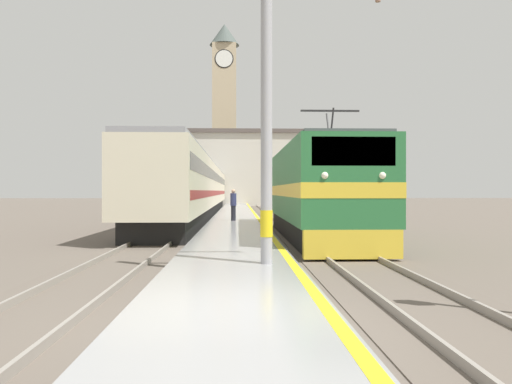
{
  "coord_description": "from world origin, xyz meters",
  "views": [
    {
      "loc": [
        0.09,
        -7.14,
        1.96
      ],
      "look_at": [
        1.44,
        29.06,
        1.89
      ],
      "focal_mm": 35.0,
      "sensor_mm": 36.0,
      "label": 1
    }
  ],
  "objects_px": {
    "person_on_platform": "(233,204)",
    "clock_tower": "(224,109)",
    "locomotive_train": "(314,192)",
    "catenary_mast": "(271,105)",
    "passenger_train": "(199,188)"
  },
  "relations": [
    {
      "from": "catenary_mast",
      "to": "person_on_platform",
      "type": "relative_size",
      "value": 4.14
    },
    {
      "from": "passenger_train",
      "to": "person_on_platform",
      "type": "relative_size",
      "value": 26.93
    },
    {
      "from": "person_on_platform",
      "to": "clock_tower",
      "type": "bearing_deg",
      "value": 92.03
    },
    {
      "from": "person_on_platform",
      "to": "locomotive_train",
      "type": "bearing_deg",
      "value": -63.77
    },
    {
      "from": "locomotive_train",
      "to": "person_on_platform",
      "type": "bearing_deg",
      "value": 116.23
    },
    {
      "from": "locomotive_train",
      "to": "catenary_mast",
      "type": "distance_m",
      "value": 9.85
    },
    {
      "from": "catenary_mast",
      "to": "person_on_platform",
      "type": "distance_m",
      "value": 16.51
    },
    {
      "from": "catenary_mast",
      "to": "person_on_platform",
      "type": "height_order",
      "value": "catenary_mast"
    },
    {
      "from": "locomotive_train",
      "to": "catenary_mast",
      "type": "relative_size",
      "value": 1.98
    },
    {
      "from": "passenger_train",
      "to": "clock_tower",
      "type": "xyz_separation_m",
      "value": [
        0.99,
        40.23,
        13.01
      ]
    },
    {
      "from": "locomotive_train",
      "to": "clock_tower",
      "type": "distance_m",
      "value": 61.53
    },
    {
      "from": "passenger_train",
      "to": "clock_tower",
      "type": "relative_size",
      "value": 1.61
    },
    {
      "from": "passenger_train",
      "to": "clock_tower",
      "type": "distance_m",
      "value": 42.3
    },
    {
      "from": "catenary_mast",
      "to": "passenger_train",
      "type": "bearing_deg",
      "value": 97.59
    },
    {
      "from": "passenger_train",
      "to": "catenary_mast",
      "type": "distance_m",
      "value": 29.25
    }
  ]
}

